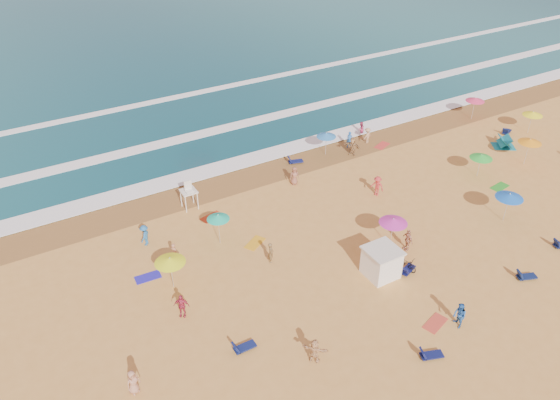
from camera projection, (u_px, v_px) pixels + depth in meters
ground at (341, 252)px, 38.83m from camera, size 220.00×220.00×0.00m
ocean at (73, 0)px, 99.38m from camera, size 220.00×140.00×0.18m
wet_sand at (258, 174)px, 47.84m from camera, size 220.00×220.00×0.00m
surf_foam at (216, 134)px, 54.15m from camera, size 200.00×18.70×0.05m
cabana at (381, 263)px, 36.27m from camera, size 2.00×2.00×2.00m
cabana_roof at (383, 251)px, 35.69m from camera, size 2.20×2.20×0.12m
bicycle at (405, 262)px, 37.13m from camera, size 0.95×1.94×0.98m
lifeguard_stand at (189, 197)px, 42.91m from camera, size 1.20×1.20×2.10m
beach_umbrellas at (370, 232)px, 37.18m from camera, size 60.06×30.79×0.74m
loungers at (451, 226)px, 41.10m from camera, size 38.05×23.74×0.34m
towels at (366, 268)px, 37.33m from camera, size 34.90×26.00×0.03m
popup_tents at (546, 162)px, 48.35m from camera, size 2.71×11.78×1.20m
beachgoers at (293, 226)px, 40.05m from camera, size 35.12×24.50×2.09m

